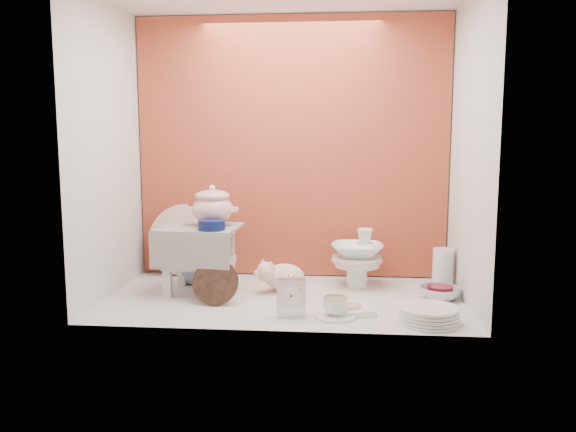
% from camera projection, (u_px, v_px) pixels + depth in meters
% --- Properties ---
extents(ground, '(1.80, 1.80, 0.00)m').
position_uv_depth(ground, '(284.00, 298.00, 2.91)').
color(ground, silver).
rests_on(ground, ground).
extents(niche_shell, '(1.86, 1.03, 1.53)m').
position_uv_depth(niche_shell, '(287.00, 114.00, 2.96)').
color(niche_shell, '#AA3A2A').
rests_on(niche_shell, ground).
extents(step_stool, '(0.43, 0.37, 0.35)m').
position_uv_depth(step_stool, '(200.00, 259.00, 3.00)').
color(step_stool, silver).
rests_on(step_stool, ground).
extents(soup_tureen, '(0.34, 0.34, 0.22)m').
position_uv_depth(soup_tureen, '(212.00, 205.00, 3.00)').
color(soup_tureen, white).
rests_on(soup_tureen, step_stool).
extents(cobalt_bowl, '(0.15, 0.15, 0.05)m').
position_uv_depth(cobalt_bowl, '(212.00, 225.00, 2.86)').
color(cobalt_bowl, '#091549').
rests_on(cobalt_bowl, step_stool).
extents(floral_platter, '(0.43, 0.18, 0.42)m').
position_uv_depth(floral_platter, '(185.00, 240.00, 3.37)').
color(floral_platter, white).
rests_on(floral_platter, ground).
extents(blue_white_vase, '(0.27, 0.27, 0.22)m').
position_uv_depth(blue_white_vase, '(194.00, 264.00, 3.20)').
color(blue_white_vase, white).
rests_on(blue_white_vase, ground).
extents(lacquer_tray, '(0.23, 0.11, 0.22)m').
position_uv_depth(lacquer_tray, '(215.00, 282.00, 2.79)').
color(lacquer_tray, black).
rests_on(lacquer_tray, ground).
extents(mantel_clock, '(0.14, 0.05, 0.20)m').
position_uv_depth(mantel_clock, '(291.00, 296.00, 2.59)').
color(mantel_clock, silver).
rests_on(mantel_clock, ground).
extents(plush_pig, '(0.27, 0.19, 0.16)m').
position_uv_depth(plush_pig, '(285.00, 277.00, 3.02)').
color(plush_pig, beige).
rests_on(plush_pig, ground).
extents(teacup_saucer, '(0.20, 0.20, 0.01)m').
position_uv_depth(teacup_saucer, '(335.00, 316.00, 2.59)').
color(teacup_saucer, white).
rests_on(teacup_saucer, ground).
extents(gold_rim_teacup, '(0.11, 0.11, 0.09)m').
position_uv_depth(gold_rim_teacup, '(335.00, 305.00, 2.59)').
color(gold_rim_teacup, white).
rests_on(gold_rim_teacup, teacup_saucer).
extents(lattice_dish, '(0.24, 0.24, 0.03)m').
position_uv_depth(lattice_dish, '(350.00, 309.00, 2.67)').
color(lattice_dish, white).
rests_on(lattice_dish, ground).
extents(dinner_plate_stack, '(0.31, 0.31, 0.07)m').
position_uv_depth(dinner_plate_stack, '(429.00, 315.00, 2.51)').
color(dinner_plate_stack, white).
rests_on(dinner_plate_stack, ground).
extents(crystal_bowl, '(0.27, 0.27, 0.06)m').
position_uv_depth(crystal_bowl, '(440.00, 293.00, 2.88)').
color(crystal_bowl, silver).
rests_on(crystal_bowl, ground).
extents(clear_glass_vase, '(0.13, 0.13, 0.22)m').
position_uv_depth(clear_glass_vase, '(443.00, 269.00, 3.05)').
color(clear_glass_vase, silver).
rests_on(clear_glass_vase, ground).
extents(porcelain_tower, '(0.34, 0.34, 0.32)m').
position_uv_depth(porcelain_tower, '(357.00, 257.00, 3.11)').
color(porcelain_tower, white).
rests_on(porcelain_tower, ground).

